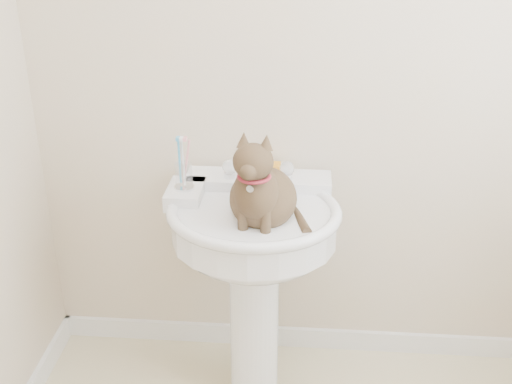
# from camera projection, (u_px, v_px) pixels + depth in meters

# --- Properties ---
(wall_back) EXTENTS (2.20, 0.00, 2.50)m
(wall_back) POSITION_uv_depth(u_px,v_px,m) (334.00, 56.00, 2.21)
(wall_back) COLOR beige
(wall_back) RESTS_ON ground
(baseboard_back) EXTENTS (2.20, 0.02, 0.09)m
(baseboard_back) POSITION_uv_depth(u_px,v_px,m) (319.00, 338.00, 2.72)
(baseboard_back) COLOR white
(baseboard_back) RESTS_ON floor
(pedestal_sink) EXTENTS (0.61, 0.59, 0.83)m
(pedestal_sink) POSITION_uv_depth(u_px,v_px,m) (253.00, 245.00, 2.22)
(pedestal_sink) COLOR white
(pedestal_sink) RESTS_ON floor
(faucet) EXTENTS (0.28, 0.12, 0.14)m
(faucet) POSITION_uv_depth(u_px,v_px,m) (258.00, 170.00, 2.26)
(faucet) COLOR silver
(faucet) RESTS_ON pedestal_sink
(soap_bar) EXTENTS (0.09, 0.06, 0.03)m
(soap_bar) POSITION_uv_depth(u_px,v_px,m) (268.00, 167.00, 2.35)
(soap_bar) COLOR orange
(soap_bar) RESTS_ON pedestal_sink
(toothbrush_cup) EXTENTS (0.07, 0.07, 0.18)m
(toothbrush_cup) POSITION_uv_depth(u_px,v_px,m) (184.00, 175.00, 2.20)
(toothbrush_cup) COLOR silver
(toothbrush_cup) RESTS_ON pedestal_sink
(cat) EXTENTS (0.24, 0.31, 0.45)m
(cat) POSITION_uv_depth(u_px,v_px,m) (262.00, 193.00, 2.06)
(cat) COLOR brown
(cat) RESTS_ON pedestal_sink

